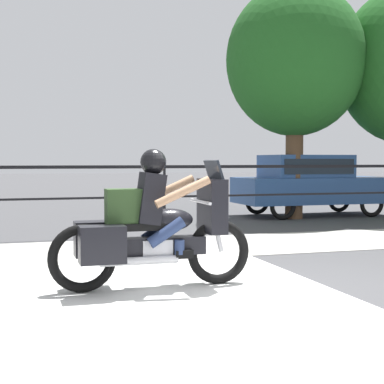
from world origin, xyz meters
name	(u,v)px	position (x,y,z in m)	size (l,w,h in m)	color
ground_plane	(276,290)	(0.00, 0.00, 0.00)	(120.00, 120.00, 0.00)	#424244
sidewalk_band	(189,246)	(0.00, 3.40, 0.01)	(44.00, 2.40, 0.01)	#A8A59E
crosswalk_band	(175,301)	(-1.22, -0.20, 0.00)	(3.68, 6.00, 0.01)	silver
fence_railing	(164,180)	(0.00, 5.02, 1.05)	(36.00, 0.05, 1.34)	black
motorcycle	(151,227)	(-1.31, 0.49, 0.69)	(2.31, 0.76, 1.56)	black
parked_car	(310,181)	(4.58, 7.75, 0.90)	(3.98, 1.70, 1.57)	#284C84
tree_behind_sign	(295,61)	(3.85, 7.21, 3.85)	(3.37, 3.37, 5.73)	brown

